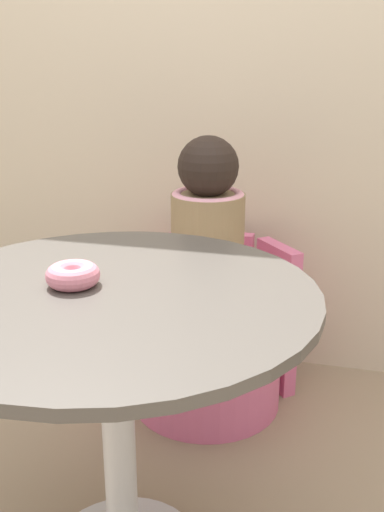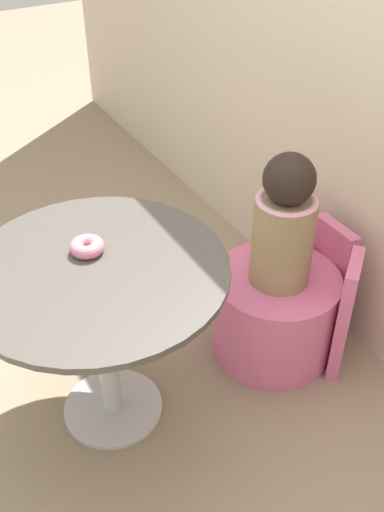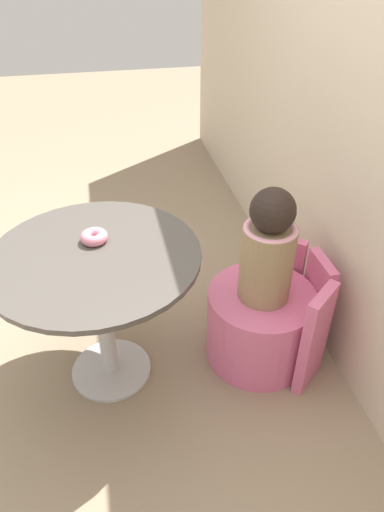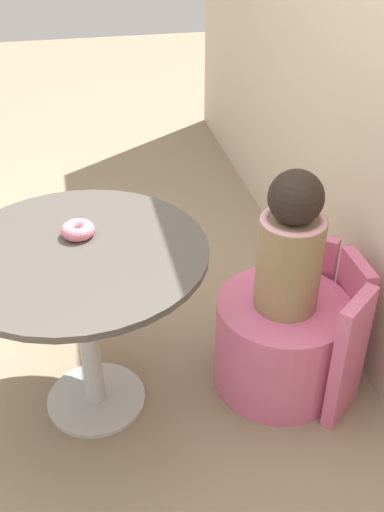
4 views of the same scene
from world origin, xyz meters
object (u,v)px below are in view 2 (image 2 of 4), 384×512
object	(u,v)px
child_figure	(284,224)
donut	(87,247)
round_table	(100,299)
tub_chair	(274,314)

from	to	relation	value
child_figure	donut	xyz separation A→B (m)	(-0.13, -0.74, 0.08)
donut	round_table	bearing A→B (deg)	-4.63
round_table	child_figure	xyz separation A→B (m)	(0.03, 0.75, 0.08)
tub_chair	donut	xyz separation A→B (m)	(-0.13, -0.74, 0.55)
tub_chair	child_figure	distance (m)	0.46
round_table	child_figure	bearing A→B (deg)	87.36
round_table	child_figure	size ratio (longest dim) A/B	1.60
round_table	tub_chair	distance (m)	0.84
round_table	donut	bearing A→B (deg)	175.37
child_figure	donut	bearing A→B (deg)	-99.69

